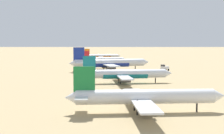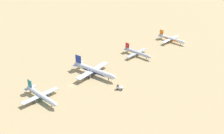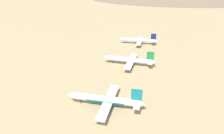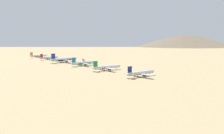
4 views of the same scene
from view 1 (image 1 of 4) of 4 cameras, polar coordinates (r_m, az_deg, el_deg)
ground_plane at (r=170.23m, az=0.46°, el=-1.55°), size 1800.00×1800.00×0.00m
parked_jet_1 at (r=82.54m, az=5.68°, el=-5.38°), size 41.68×34.01×12.03m
parked_jet_2 at (r=139.34m, az=2.24°, el=-1.28°), size 41.74×33.96×12.03m
parked_jet_3 at (r=196.36m, az=-0.52°, el=0.71°), size 50.85×41.29×14.67m
parked_jet_4 at (r=256.12m, az=-1.64°, el=1.33°), size 36.69×29.80×10.58m
parked_jet_5 at (r=312.81m, az=-1.93°, el=1.94°), size 37.87×30.77×10.92m
service_truck at (r=200.91m, az=9.38°, el=-0.07°), size 5.68×4.36×3.90m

